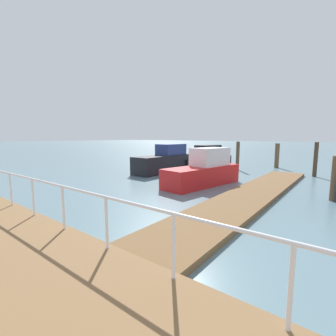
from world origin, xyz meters
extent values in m
plane|color=slate|center=(0.00, 20.00, 0.00)|extent=(300.00, 300.00, 0.00)
cube|color=brown|center=(4.21, 8.48, 0.09)|extent=(15.42, 2.00, 0.18)
cylinder|color=white|center=(-3.15, 5.66, 0.93)|extent=(0.06, 0.06, 1.05)
cylinder|color=white|center=(-3.15, 7.30, 0.93)|extent=(0.06, 0.06, 1.05)
cylinder|color=white|center=(-3.15, 8.94, 0.93)|extent=(0.06, 0.06, 1.05)
cylinder|color=white|center=(-3.15, 10.58, 0.93)|extent=(0.06, 0.06, 1.05)
cylinder|color=white|center=(-3.15, 12.22, 0.93)|extent=(0.06, 0.06, 1.05)
cylinder|color=white|center=(-3.15, 13.86, 0.93)|extent=(0.06, 0.06, 1.05)
cylinder|color=white|center=(-3.15, 9.76, 1.45)|extent=(0.06, 27.90, 0.06)
cylinder|color=brown|center=(8.57, 13.44, 0.89)|extent=(0.31, 0.31, 1.78)
cylinder|color=brown|center=(12.26, 12.25, 1.13)|extent=(0.27, 0.27, 2.26)
cylinder|color=brown|center=(5.69, 5.62, 0.93)|extent=(0.27, 0.27, 1.85)
cylinder|color=#473826|center=(12.19, 6.93, 1.15)|extent=(0.25, 0.25, 2.29)
cylinder|color=brown|center=(15.55, 10.06, 1.04)|extent=(0.36, 0.36, 2.08)
cube|color=black|center=(12.85, 15.55, 0.41)|extent=(6.91, 2.39, 0.81)
cube|color=black|center=(13.38, 15.49, 1.35)|extent=(2.67, 1.57, 1.08)
cube|color=black|center=(7.86, 16.16, 0.63)|extent=(5.72, 1.71, 1.26)
cube|color=navy|center=(8.57, 16.14, 1.67)|extent=(2.38, 1.31, 0.82)
cube|color=red|center=(5.15, 11.46, 0.52)|extent=(5.09, 2.31, 1.04)
cube|color=white|center=(5.79, 11.35, 1.53)|extent=(2.36, 1.56, 0.98)
camera|label=1|loc=(-5.92, 5.27, 2.61)|focal=25.02mm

